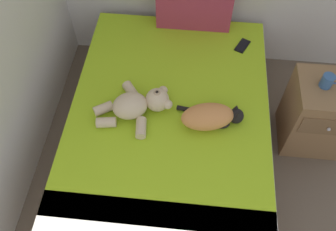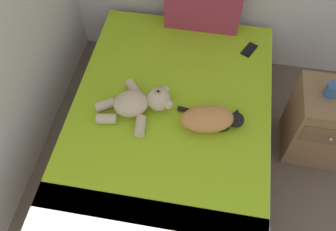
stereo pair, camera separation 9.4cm
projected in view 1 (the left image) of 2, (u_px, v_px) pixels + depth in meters
bed at (169, 129)px, 2.64m from camera, size 1.39×1.91×0.49m
patterned_cushion at (194, 2)px, 2.74m from camera, size 0.58×0.15×0.42m
cat at (210, 117)px, 2.31m from camera, size 0.44×0.26×0.15m
teddy_bear at (138, 105)px, 2.36m from camera, size 0.53×0.44×0.17m
cell_phone at (242, 46)px, 2.77m from camera, size 0.13×0.16×0.01m
nightstand at (317, 114)px, 2.63m from camera, size 0.43×0.43×0.61m
mug at (328, 81)px, 2.35m from camera, size 0.12×0.08×0.09m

